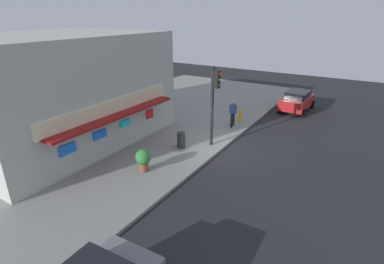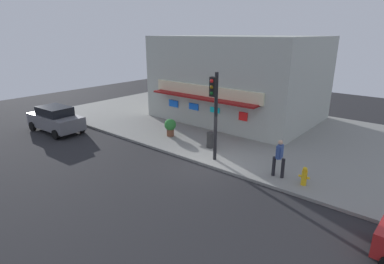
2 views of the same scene
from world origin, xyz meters
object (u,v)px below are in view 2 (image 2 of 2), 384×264
object	(u,v)px
pedestrian	(279,157)
potted_plant_by_doorway	(170,126)
fire_hydrant	(304,176)
parked_car_grey	(56,119)
traffic_light	(215,105)
trash_can	(211,140)

from	to	relation	value
pedestrian	potted_plant_by_doorway	world-z (taller)	pedestrian
pedestrian	fire_hydrant	bearing A→B (deg)	-1.63
pedestrian	parked_car_grey	size ratio (longest dim) A/B	0.42
traffic_light	parked_car_grey	world-z (taller)	traffic_light
pedestrian	potted_plant_by_doorway	xyz separation A→B (m)	(-7.93, 1.10, -0.32)
traffic_light	trash_can	distance (m)	3.11
fire_hydrant	potted_plant_by_doorway	distance (m)	9.23
fire_hydrant	parked_car_grey	distance (m)	16.39
trash_can	potted_plant_by_doorway	size ratio (longest dim) A/B	0.80
fire_hydrant	trash_can	bearing A→B (deg)	169.34
traffic_light	potted_plant_by_doorway	world-z (taller)	traffic_light
parked_car_grey	trash_can	bearing A→B (deg)	21.42
parked_car_grey	potted_plant_by_doorway	bearing A→B (deg)	30.11
potted_plant_by_doorway	parked_car_grey	distance (m)	8.05
trash_can	potted_plant_by_doorway	world-z (taller)	potted_plant_by_doorway
fire_hydrant	trash_can	size ratio (longest dim) A/B	0.94
traffic_light	trash_can	xyz separation A→B (m)	(-1.23, 1.41, -2.49)
fire_hydrant	pedestrian	size ratio (longest dim) A/B	0.47
traffic_light	trash_can	size ratio (longest dim) A/B	5.04
fire_hydrant	trash_can	xyz separation A→B (m)	(-5.90, 1.11, 0.04)
traffic_light	fire_hydrant	size ratio (longest dim) A/B	5.36
pedestrian	potted_plant_by_doorway	bearing A→B (deg)	172.08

